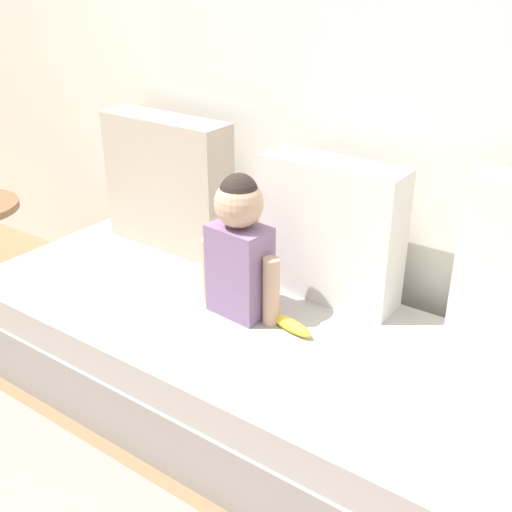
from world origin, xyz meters
The scene contains 7 objects.
ground_plane centered at (0.00, 0.00, 0.00)m, with size 12.00×12.00×0.00m, color #93704C.
back_wall centered at (0.00, 0.54, 1.18)m, with size 5.61×0.10×2.35m, color silver.
couch centered at (0.00, 0.00, 0.18)m, with size 2.41×0.82×0.36m.
throw_pillow_left centered at (-0.75, 0.31, 0.62)m, with size 0.55×0.16×0.53m, color #C1B29E.
throw_pillow_center centered at (0.00, 0.31, 0.60)m, with size 0.49×0.16×0.49m, color silver.
toddler centered at (-0.18, 0.04, 0.60)m, with size 0.31×0.16×0.49m.
banana centered at (0.02, 0.03, 0.38)m, with size 0.17×0.04×0.04m, color yellow.
Camera 1 is at (0.93, -1.43, 1.46)m, focal length 43.96 mm.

